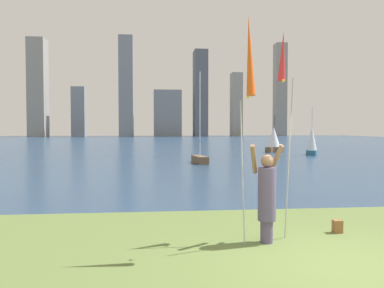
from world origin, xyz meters
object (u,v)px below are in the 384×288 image
(person, at_px, (267,194))
(kite_flag_right, at_px, (283,63))
(bag, at_px, (337,226))
(sailboat_3, at_px, (312,142))
(sailboat_4, at_px, (200,158))
(sailboat_1, at_px, (274,139))
(kite_flag_left, at_px, (249,60))

(person, relative_size, kite_flag_right, 0.46)
(kite_flag_right, distance_m, bag, 3.60)
(kite_flag_right, xyz_separation_m, sailboat_3, (10.61, 23.84, -2.41))
(person, distance_m, sailboat_4, 17.48)
(sailboat_3, bearing_deg, sailboat_4, -146.06)
(sailboat_1, bearing_deg, kite_flag_left, -108.39)
(sailboat_1, distance_m, sailboat_3, 4.76)
(kite_flag_right, xyz_separation_m, bag, (1.24, 0.06, -3.38))
(kite_flag_left, bearing_deg, sailboat_1, 71.61)
(kite_flag_right, relative_size, sailboat_1, 1.18)
(kite_flag_left, height_order, sailboat_4, sailboat_4)
(kite_flag_right, height_order, sailboat_3, kite_flag_right)
(kite_flag_left, xyz_separation_m, sailboat_4, (1.31, 17.86, -3.08))
(person, relative_size, sailboat_1, 0.54)
(person, height_order, sailboat_1, sailboat_1)
(kite_flag_right, bearing_deg, sailboat_3, 66.01)
(bag, relative_size, sailboat_3, 0.07)
(person, xyz_separation_m, kite_flag_left, (-0.46, -0.42, 2.48))
(bag, xyz_separation_m, sailboat_3, (9.37, 23.77, 0.97))
(kite_flag_left, relative_size, sailboat_3, 1.07)
(person, distance_m, kite_flag_right, 2.67)
(kite_flag_right, relative_size, bag, 15.62)
(person, xyz_separation_m, sailboat_3, (11.07, 24.32, 0.17))
(kite_flag_left, relative_size, sailboat_4, 0.73)
(person, bearing_deg, sailboat_3, 60.64)
(person, xyz_separation_m, sailboat_4, (0.85, 17.44, -0.60))
(kite_flag_left, xyz_separation_m, sailboat_3, (11.53, 24.74, -2.30))
(bag, bearing_deg, sailboat_3, 68.48)
(kite_flag_left, bearing_deg, kite_flag_right, 44.47)
(person, bearing_deg, sailboat_4, 82.31)
(bag, relative_size, sailboat_1, 0.08)
(kite_flag_left, distance_m, bag, 4.04)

